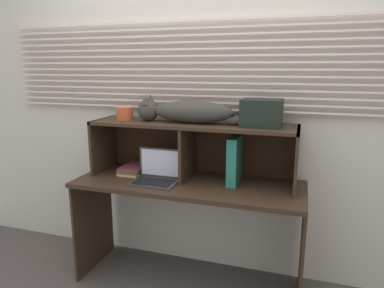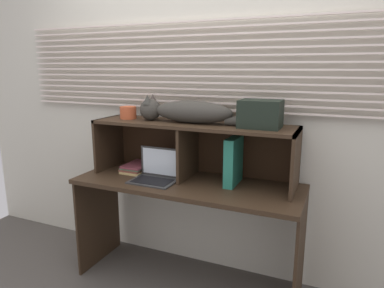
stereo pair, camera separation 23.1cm
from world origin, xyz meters
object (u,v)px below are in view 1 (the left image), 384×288
laptop (156,175)px  small_basket (125,113)px  cat (187,112)px  book_stack (134,169)px  binder_upright (235,160)px  storage_box (262,113)px

laptop → small_basket: 0.51m
cat → book_stack: size_ratio=3.96×
cat → small_basket: bearing=-180.0°
binder_upright → small_basket: bearing=180.0°
binder_upright → book_stack: bearing=-179.8°
book_stack → binder_upright: bearing=0.2°
binder_upright → small_basket: (-0.81, 0.00, 0.28)m
small_basket → storage_box: storage_box is taller
cat → book_stack: 0.60m
cat → small_basket: 0.47m
binder_upright → cat: bearing=180.0°
cat → storage_box: bearing=-0.0°
book_stack → small_basket: 0.41m
cat → storage_box: (0.50, -0.00, 0.01)m
binder_upright → storage_box: 0.36m
binder_upright → book_stack: size_ratio=1.30×
laptop → storage_box: 0.81m
cat → laptop: bearing=-141.0°
binder_upright → book_stack: (-0.75, -0.00, -0.13)m
cat → binder_upright: cat is taller
cat → laptop: (-0.17, -0.14, -0.42)m
storage_box → book_stack: bearing=-179.8°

